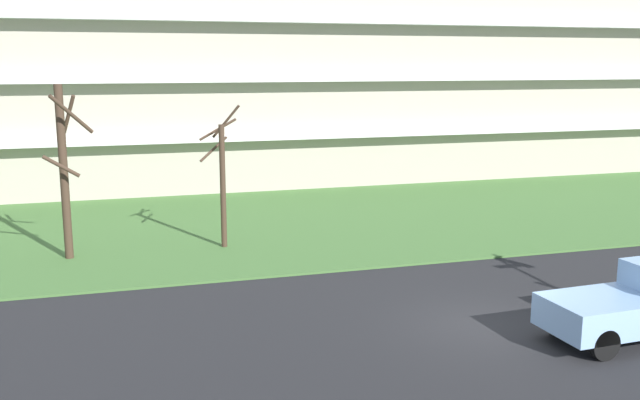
{
  "coord_description": "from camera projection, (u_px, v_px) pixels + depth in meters",
  "views": [
    {
      "loc": [
        -9.75,
        -16.82,
        7.24
      ],
      "look_at": [
        -2.97,
        6.0,
        2.62
      ],
      "focal_mm": 39.92,
      "sensor_mm": 36.0,
      "label": 1
    }
  ],
  "objects": [
    {
      "name": "ground",
      "position": [
        482.0,
        325.0,
        19.93
      ],
      "size": [
        160.0,
        160.0,
        0.0
      ],
      "primitive_type": "plane",
      "color": "#232326"
    },
    {
      "name": "grass_lawn_strip",
      "position": [
        332.0,
        220.0,
        33.1
      ],
      "size": [
        80.0,
        16.0,
        0.08
      ],
      "primitive_type": "cube",
      "color": "#477238",
      "rests_on": "ground"
    },
    {
      "name": "apartment_building",
      "position": [
        265.0,
        77.0,
        45.4
      ],
      "size": [
        53.76,
        13.63,
        12.62
      ],
      "color": "#B2A899",
      "rests_on": "ground"
    },
    {
      "name": "tree_far_left",
      "position": [
        64.0,
        168.0,
        25.79
      ],
      "size": [
        1.82,
        1.75,
        6.48
      ],
      "color": "#423023",
      "rests_on": "ground"
    },
    {
      "name": "tree_left",
      "position": [
        222.0,
        178.0,
        27.69
      ],
      "size": [
        1.64,
        0.97,
        5.63
      ],
      "color": "#423023",
      "rests_on": "ground"
    }
  ]
}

